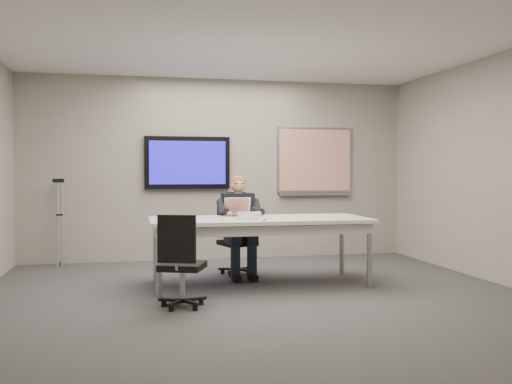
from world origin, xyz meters
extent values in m
cube|color=#353537|center=(0.00, 0.00, 0.00)|extent=(6.00, 6.00, 0.02)
cube|color=white|center=(0.00, 0.00, 2.80)|extent=(6.00, 6.00, 0.02)
cube|color=gray|center=(0.00, 3.00, 1.40)|extent=(6.00, 0.02, 2.80)
cube|color=gray|center=(0.00, -3.00, 1.40)|extent=(6.00, 0.02, 2.80)
cube|color=white|center=(0.16, 0.85, 0.78)|extent=(2.62, 1.11, 0.04)
cube|color=silver|center=(0.16, 0.85, 0.70)|extent=(2.51, 1.00, 0.11)
cylinder|color=#97999F|center=(-1.06, 0.41, 0.38)|extent=(0.07, 0.07, 0.76)
cylinder|color=#97999F|center=(1.37, 0.39, 0.38)|extent=(0.07, 0.07, 0.76)
cylinder|color=#97999F|center=(-1.05, 1.32, 0.38)|extent=(0.07, 0.07, 0.76)
cylinder|color=#97999F|center=(1.38, 1.30, 0.38)|extent=(0.07, 0.07, 0.76)
cube|color=black|center=(-0.50, 2.95, 1.50)|extent=(1.30, 0.08, 0.80)
cube|color=#130D97|center=(-0.50, 2.90, 1.50)|extent=(1.16, 0.01, 0.66)
cube|color=#97999F|center=(1.55, 2.98, 1.55)|extent=(1.25, 0.04, 1.05)
cube|color=white|center=(1.55, 2.95, 1.55)|extent=(1.18, 0.01, 0.98)
cube|color=#97999F|center=(1.55, 2.94, 1.00)|extent=(1.18, 0.05, 0.04)
cylinder|color=#97999F|center=(0.02, 1.59, 0.25)|extent=(0.05, 0.05, 0.33)
cube|color=black|center=(0.02, 1.59, 0.42)|extent=(0.53, 0.53, 0.06)
cube|color=black|center=(-0.04, 1.78, 0.72)|extent=(0.38, 0.16, 0.47)
cylinder|color=#97999F|center=(-0.85, -0.10, 0.25)|extent=(0.05, 0.05, 0.32)
cube|color=black|center=(-0.85, -0.10, 0.41)|extent=(0.53, 0.53, 0.06)
cube|color=black|center=(-0.92, -0.29, 0.71)|extent=(0.37, 0.18, 0.47)
cube|color=black|center=(0.02, 1.57, 0.80)|extent=(0.42, 0.27, 0.56)
cube|color=#392217|center=(0.02, 1.45, 0.83)|extent=(0.21, 0.04, 0.27)
sphere|color=tan|center=(0.02, 1.54, 1.19)|extent=(0.20, 0.20, 0.20)
ellipsoid|color=brown|center=(0.02, 1.55, 1.22)|extent=(0.21, 0.21, 0.18)
cube|color=#A8A8AA|center=(-0.05, 1.05, 0.81)|extent=(0.34, 0.24, 0.02)
cube|color=black|center=(-0.05, 1.04, 0.82)|extent=(0.29, 0.17, 0.00)
cube|color=#A8A8AA|center=(-0.05, 1.20, 0.93)|extent=(0.33, 0.09, 0.22)
cube|color=red|center=(-0.05, 1.19, 0.93)|extent=(0.29, 0.07, 0.18)
cylinder|color=black|center=(0.14, 0.52, 0.81)|extent=(0.07, 0.13, 0.01)
camera|label=1|loc=(-1.35, -5.80, 1.35)|focal=40.00mm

